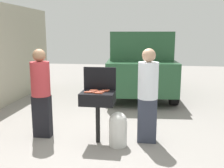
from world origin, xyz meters
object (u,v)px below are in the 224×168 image
hot_dog_7 (99,93)px  hot_dog_10 (100,91)px  bbq_grill (98,100)px  hot_dog_6 (106,90)px  hot_dog_8 (101,92)px  hot_dog_9 (88,92)px  hot_dog_3 (93,91)px  person_left (41,90)px  propane_tank (118,128)px  person_right (148,93)px  hot_dog_1 (94,90)px  hot_dog_5 (90,92)px  hot_dog_0 (95,91)px  parked_minivan (140,62)px  hot_dog_4 (96,93)px  hot_dog_2 (104,91)px

hot_dog_7 → hot_dog_10: (-0.02, 0.15, 0.00)m
bbq_grill → hot_dog_6: 0.23m
hot_dog_8 → hot_dog_9: same height
hot_dog_3 → hot_dog_6: bearing=25.5°
hot_dog_10 → person_left: person_left is taller
hot_dog_7 → hot_dog_10: 0.15m
hot_dog_3 → propane_tank: (0.47, -0.09, -0.64)m
propane_tank → person_right: size_ratio=0.36×
hot_dog_8 → person_right: bearing=12.9°
hot_dog_1 → hot_dog_10: size_ratio=1.00×
hot_dog_10 → hot_dog_6: bearing=43.7°
hot_dog_5 → hot_dog_9: 0.05m
hot_dog_9 → propane_tank: size_ratio=0.21×
hot_dog_0 → hot_dog_5: 0.13m
propane_tank → hot_dog_1: bearing=157.5°
hot_dog_8 → hot_dog_10: same height
hot_dog_1 → parked_minivan: parked_minivan is taller
hot_dog_4 → hot_dog_10: 0.12m
person_right → parked_minivan: parked_minivan is taller
hot_dog_1 → hot_dog_6: same height
parked_minivan → propane_tank: bearing=82.9°
hot_dog_3 → hot_dog_6: size_ratio=1.00×
bbq_grill → hot_dog_5: (-0.12, -0.06, 0.16)m
hot_dog_9 → parked_minivan: bearing=80.4°
parked_minivan → hot_dog_8: bearing=78.6°
hot_dog_7 → person_right: (0.84, 0.29, -0.02)m
hot_dog_0 → hot_dog_4: bearing=-70.9°
hot_dog_8 → hot_dog_5: bearing=-172.5°
hot_dog_8 → hot_dog_2: bearing=62.6°
person_right → hot_dog_8: bearing=24.2°
hot_dog_1 → hot_dog_8: same height
hot_dog_3 → person_left: size_ratio=0.08×
hot_dog_4 → hot_dog_5: size_ratio=1.00×
bbq_grill → hot_dog_9: (-0.16, -0.09, 0.16)m
hot_dog_7 → hot_dog_9: size_ratio=1.00×
hot_dog_0 → propane_tank: bearing=-18.1°
propane_tank → person_right: bearing=25.9°
hot_dog_6 → hot_dog_2: bearing=-111.8°
bbq_grill → person_left: bearing=174.3°
hot_dog_0 → person_left: (-1.05, 0.06, -0.04)m
hot_dog_1 → parked_minivan: 4.15m
hot_dog_2 → hot_dog_7: (-0.06, -0.19, 0.00)m
hot_dog_2 → hot_dog_6: same height
hot_dog_4 → hot_dog_6: (0.14, 0.21, 0.00)m
bbq_grill → hot_dog_1: size_ratio=7.26×
hot_dog_6 → propane_tank: hot_dog_6 is taller
hot_dog_3 → hot_dog_4: bearing=-50.7°
hot_dog_2 → hot_dog_6: size_ratio=1.00×
hot_dog_9 → parked_minivan: parked_minivan is taller
bbq_grill → hot_dog_7: bearing=-69.8°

